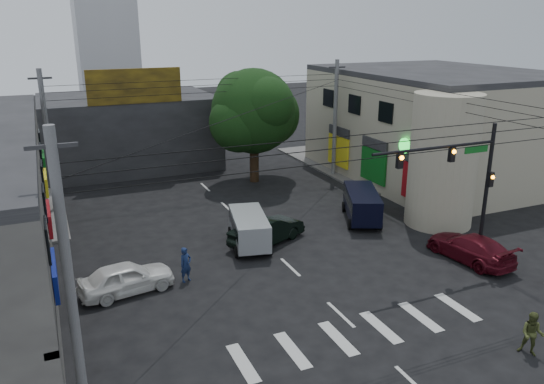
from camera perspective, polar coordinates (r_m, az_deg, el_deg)
ground at (r=25.61m, az=3.93°, el=-9.87°), size 160.00×160.00×0.00m
sidewalk_far_right at (r=49.05m, az=13.06°, el=3.40°), size 16.00×16.00×0.15m
building_right at (r=44.42m, az=17.21°, el=6.78°), size 14.00×18.00×8.00m
corner_column at (r=33.28m, az=17.92°, el=3.23°), size 4.00×4.00×8.00m
building_far at (r=47.37m, az=-15.15°, el=6.37°), size 14.00×10.00×6.00m
billboard at (r=41.94m, az=-14.56°, el=10.97°), size 7.00×0.30×2.60m
street_tree at (r=40.35m, az=-1.98°, el=8.65°), size 6.40×6.40×8.70m
traffic_gantry at (r=27.43m, az=19.84°, el=1.84°), size 7.10×0.35×7.20m
utility_pole_near_left at (r=17.17m, az=-21.06°, el=-8.52°), size 0.32×0.32×9.20m
utility_pole_far_left at (r=36.79m, az=-22.93°, el=4.97°), size 0.32×0.32×9.20m
utility_pole_far_right at (r=42.41m, az=6.81°, el=7.78°), size 0.32×0.32×9.20m
dark_sedan at (r=29.73m, az=-0.53°, el=-4.12°), size 5.24×5.99×1.56m
white_compact at (r=25.42m, az=-15.39°, el=-8.88°), size 3.10×4.85×1.47m
maroon_sedan at (r=29.55m, az=20.52°, el=-5.61°), size 2.97×5.28×1.41m
silver_minivan at (r=29.35m, az=-2.47°, el=-4.17°), size 4.94×3.53×1.81m
navy_van at (r=33.58m, az=9.63°, el=-1.46°), size 6.09×5.38×1.89m
traffic_officer at (r=25.80m, az=-9.26°, el=-7.72°), size 0.94×0.88×1.73m
pedestrian_olive at (r=22.48m, az=26.19°, el=-13.54°), size 1.45×1.44×1.72m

